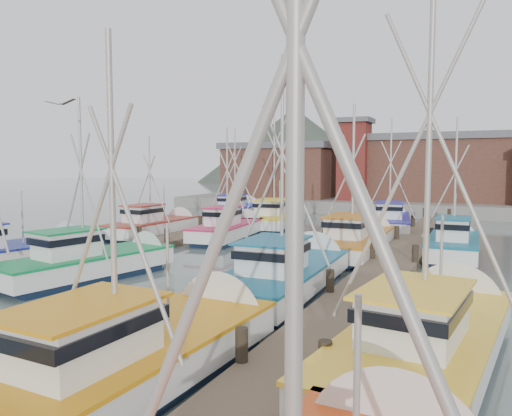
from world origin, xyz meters
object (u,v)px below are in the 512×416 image
at_px(lookout_tower, 354,159).
at_px(boat_1, 140,356).
at_px(boat_8, 231,229).
at_px(boat_12, 276,217).
at_px(boat_4, 97,262).

xyz_separation_m(lookout_tower, boat_1, (6.11, -43.28, -4.87)).
distance_m(boat_8, boat_12, 7.85).
bearing_deg(boat_8, boat_12, 84.21).
distance_m(lookout_tower, boat_8, 23.60).
bearing_deg(boat_4, boat_8, 101.69).
height_order(boat_1, boat_4, boat_4).
bearing_deg(boat_4, boat_1, -31.00).
relative_size(boat_4, boat_12, 0.72).
xyz_separation_m(lookout_tower, boat_12, (-2.45, -15.12, -4.86)).
xyz_separation_m(lookout_tower, boat_8, (-2.41, -22.97, -4.87)).
height_order(lookout_tower, boat_4, lookout_tower).
distance_m(boat_1, boat_12, 29.44).
bearing_deg(lookout_tower, boat_1, -81.97).
height_order(lookout_tower, boat_1, lookout_tower).
height_order(boat_4, boat_8, boat_4).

